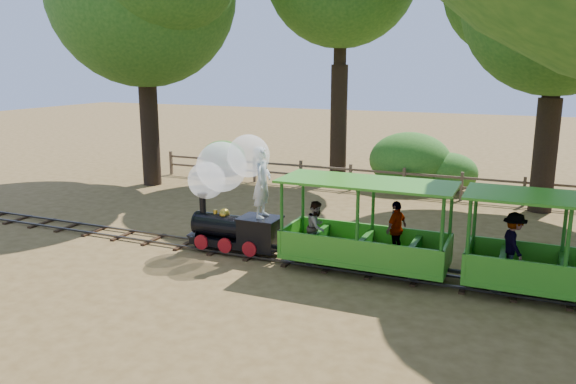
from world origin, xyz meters
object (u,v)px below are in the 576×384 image
at_px(carriage_rear, 559,260).
at_px(fence, 377,177).
at_px(locomotive, 230,185).
at_px(carriage_front, 362,236).

bearing_deg(carriage_rear, fence, 125.79).
xyz_separation_m(locomotive, fence, (1.67, 7.93, -1.13)).
bearing_deg(locomotive, carriage_front, -1.27).
relative_size(carriage_front, fence, 0.21).
height_order(carriage_front, carriage_rear, same).
relative_size(locomotive, carriage_front, 0.79).
distance_m(locomotive, carriage_front, 3.52).
distance_m(locomotive, carriage_rear, 7.48).
distance_m(locomotive, fence, 8.18).
xyz_separation_m(carriage_front, carriage_rear, (4.02, 0.02, 0.01)).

